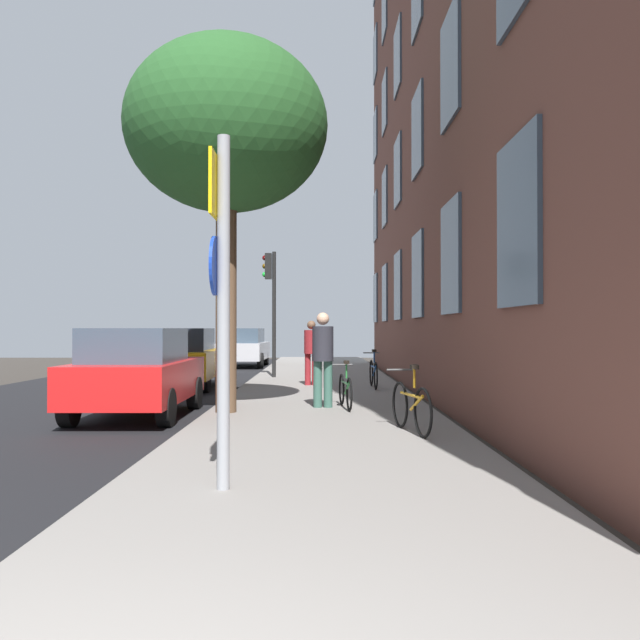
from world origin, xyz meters
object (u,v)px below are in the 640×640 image
(bicycle_0, at_px, (409,406))
(pedestrian_1, at_px, (309,348))
(traffic_light, at_px, (268,291))
(bicycle_1, at_px, (343,390))
(car_1, at_px, (179,357))
(car_0, at_px, (135,372))
(tree_near, at_px, (224,128))
(sign_post, at_px, (219,286))
(car_2, at_px, (242,347))
(bicycle_2, at_px, (371,373))
(pedestrian_0, at_px, (320,353))

(bicycle_0, relative_size, pedestrian_1, 0.98)
(traffic_light, relative_size, bicycle_1, 2.35)
(traffic_light, relative_size, car_1, 0.93)
(bicycle_0, distance_m, car_1, 9.93)
(traffic_light, relative_size, car_0, 0.98)
(tree_near, bearing_deg, pedestrian_1, 75.93)
(bicycle_0, bearing_deg, tree_near, 141.22)
(pedestrian_1, distance_m, car_1, 3.53)
(sign_post, relative_size, tree_near, 0.49)
(bicycle_1, xyz_separation_m, car_2, (-3.67, 15.76, 0.37))
(traffic_light, height_order, bicycle_2, traffic_light)
(sign_post, height_order, traffic_light, traffic_light)
(bicycle_2, bearing_deg, sign_post, -101.89)
(bicycle_2, height_order, pedestrian_0, pedestrian_0)
(pedestrian_1, bearing_deg, tree_near, -104.07)
(tree_near, xyz_separation_m, car_1, (-2.05, 6.12, -4.41))
(bicycle_1, xyz_separation_m, car_1, (-4.22, 5.50, 0.37))
(pedestrian_1, bearing_deg, bicycle_1, -82.23)
(tree_near, relative_size, bicycle_2, 3.77)
(sign_post, xyz_separation_m, bicycle_2, (2.29, 10.86, -1.53))
(pedestrian_1, bearing_deg, bicycle_2, -27.92)
(pedestrian_0, height_order, car_2, pedestrian_0)
(tree_near, bearing_deg, car_2, 95.23)
(tree_near, bearing_deg, car_1, 108.50)
(sign_post, distance_m, traffic_light, 14.71)
(sign_post, distance_m, bicycle_0, 4.39)
(bicycle_2, bearing_deg, bicycle_1, -101.33)
(bicycle_2, xyz_separation_m, pedestrian_1, (-1.59, 0.84, 0.59))
(sign_post, relative_size, car_1, 0.80)
(bicycle_2, distance_m, pedestrian_1, 1.89)
(traffic_light, height_order, car_0, traffic_light)
(bicycle_1, relative_size, car_0, 0.42)
(bicycle_1, xyz_separation_m, pedestrian_0, (-0.43, 0.11, 0.68))
(car_0, height_order, car_1, same)
(tree_near, height_order, bicycle_1, tree_near)
(sign_post, distance_m, car_2, 22.40)
(bicycle_1, distance_m, car_0, 3.85)
(tree_near, xyz_separation_m, pedestrian_1, (1.46, 5.83, -4.15))
(pedestrian_0, bearing_deg, bicycle_1, -14.81)
(bicycle_0, relative_size, bicycle_1, 1.02)
(pedestrian_1, relative_size, car_1, 0.41)
(traffic_light, bearing_deg, bicycle_0, -75.81)
(tree_near, bearing_deg, sign_post, -82.61)
(traffic_light, xyz_separation_m, car_2, (-1.67, 7.57, -1.93))
(bicycle_0, xyz_separation_m, car_2, (-4.51, 18.80, 0.33))
(pedestrian_1, relative_size, car_2, 0.40)
(pedestrian_1, xyz_separation_m, car_1, (-3.51, 0.29, -0.26))
(traffic_light, height_order, bicycle_1, traffic_light)
(traffic_light, height_order, car_2, traffic_light)
(car_1, bearing_deg, bicycle_0, -59.36)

